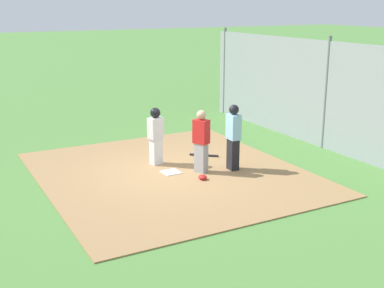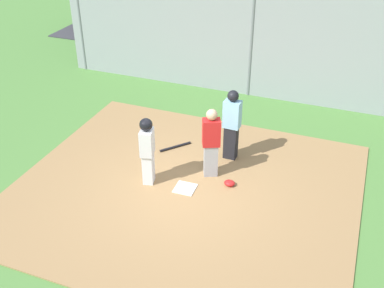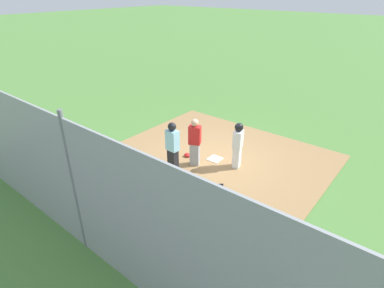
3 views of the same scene
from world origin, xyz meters
The scene contains 13 objects.
ground_plane centered at (0.00, 0.00, 0.00)m, with size 140.00×140.00×0.00m, color #51843D.
dirt_infield centered at (0.00, 0.00, 0.01)m, with size 7.20×6.40×0.03m, color #9E774C.
home_plate centered at (0.00, 0.00, 0.04)m, with size 0.44×0.44×0.02m, color white.
catcher centered at (-0.33, -0.71, 0.88)m, with size 0.45×0.40×1.63m.
umpire centered at (-0.53, -1.55, 0.94)m, with size 0.39×0.28×1.73m.
runner centered at (0.84, 0.03, 0.91)m, with size 0.34×0.43×1.56m.
baseball_bat centered at (0.84, -1.47, 0.06)m, with size 0.06×0.06×0.83m, color black.
catcher_mask centered at (-0.86, -0.46, 0.09)m, with size 0.24×0.20×0.12m, color red.
backstop_fence centered at (0.00, -5.15, 1.60)m, with size 12.00×0.10×3.35m.
parking_lot centered at (0.00, -10.14, 0.02)m, with size 18.00×5.20×0.04m, color #38383D.
parked_car_white centered at (-0.49, -10.82, 0.61)m, with size 4.24×1.95×1.28m.
parked_car_silver centered at (3.07, -10.23, 0.61)m, with size 4.34×2.19×1.28m.
parked_car_dark centered at (6.34, -9.61, 0.61)m, with size 4.40×2.33×1.28m.
Camera 2 is at (-3.03, 7.44, 6.04)m, focal length 43.42 mm.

